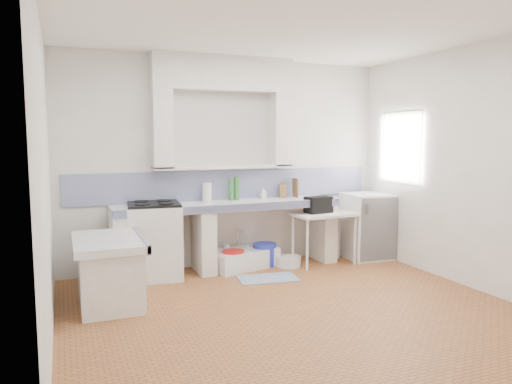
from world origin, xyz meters
name	(u,v)px	position (x,y,z in m)	size (l,w,h in m)	color
floor	(293,310)	(0.00, 0.00, 0.00)	(4.50, 4.50, 0.00)	#A05E30
ceiling	(295,25)	(0.00, 0.00, 2.80)	(4.50, 4.50, 0.00)	white
wall_back	(229,163)	(0.00, 2.00, 1.40)	(4.50, 4.50, 0.00)	white
wall_front	(443,194)	(0.00, -2.00, 1.40)	(4.50, 4.50, 0.00)	white
wall_left	(45,179)	(-2.25, 0.00, 1.40)	(4.50, 4.50, 0.00)	white
wall_right	(468,167)	(2.25, 0.00, 1.40)	(4.50, 4.50, 0.00)	white
alcove_mass	(224,73)	(-0.10, 1.88, 2.58)	(1.90, 0.25, 0.45)	white
window_frame	(411,148)	(2.42, 1.20, 1.60)	(0.35, 0.86, 1.06)	#371F11
lace_valance	(404,120)	(2.28, 1.20, 1.98)	(0.01, 0.84, 0.24)	white
counter_slab	(229,205)	(-0.10, 1.70, 0.86)	(3.00, 0.60, 0.08)	white
counter_lip	(236,208)	(-0.10, 1.42, 0.86)	(3.00, 0.04, 0.10)	navy
counter_pier_left	(120,248)	(-1.50, 1.70, 0.41)	(0.20, 0.55, 0.82)	white
counter_pier_mid	(204,241)	(-0.45, 1.70, 0.41)	(0.20, 0.55, 0.82)	white
counter_pier_right	(322,231)	(1.30, 1.70, 0.41)	(0.20, 0.55, 0.82)	white
peninsula_top	(108,242)	(-1.70, 0.90, 0.66)	(0.70, 1.10, 0.08)	white
peninsula_base	(109,275)	(-1.70, 0.90, 0.31)	(0.60, 1.00, 0.62)	white
peninsula_lip	(141,239)	(-1.37, 0.90, 0.66)	(0.04, 1.10, 0.10)	navy
backsplash	(229,185)	(0.00, 1.99, 1.10)	(4.27, 0.03, 0.40)	navy
stove	(154,242)	(-1.09, 1.67, 0.46)	(0.64, 0.62, 0.91)	white
sink	(243,259)	(0.09, 1.70, 0.11)	(0.92, 0.50, 0.22)	white
side_table	(324,239)	(1.18, 1.44, 0.36)	(0.86, 0.48, 0.04)	white
fridge	(366,226)	(1.94, 1.54, 0.47)	(0.61, 0.61, 0.94)	white
bucket_red	(233,261)	(-0.09, 1.58, 0.14)	(0.29, 0.29, 0.27)	red
bucket_orange	(249,260)	(0.14, 1.60, 0.12)	(0.26, 0.26, 0.25)	#ED6700
bucket_blue	(264,254)	(0.41, 1.70, 0.15)	(0.32, 0.32, 0.30)	#2532CA
basin_white	(288,261)	(0.69, 1.53, 0.07)	(0.34, 0.34, 0.13)	white
water_bottle_a	(226,255)	(-0.10, 1.82, 0.16)	(0.08, 0.08, 0.31)	silver
water_bottle_b	(248,254)	(0.23, 1.85, 0.14)	(0.08, 0.08, 0.29)	silver
black_bag	(318,205)	(1.11, 1.48, 0.83)	(0.36, 0.21, 0.23)	black
green_bottle_a	(231,190)	(-0.02, 1.85, 1.04)	(0.06, 0.06, 0.29)	#317431
green_bottle_b	(237,188)	(0.06, 1.85, 1.06)	(0.07, 0.07, 0.32)	#317431
knife_block	(283,191)	(0.75, 1.85, 1.00)	(0.10, 0.08, 0.19)	brown
cutting_board	(295,188)	(0.95, 1.85, 1.03)	(0.02, 0.20, 0.27)	brown
paper_towel	(207,192)	(-0.36, 1.85, 1.02)	(0.12, 0.12, 0.25)	white
soap_bottle	(263,192)	(0.44, 1.85, 0.99)	(0.08, 0.08, 0.17)	white
rug	(268,278)	(0.19, 1.09, 0.01)	(0.72, 0.41, 0.01)	#36477D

